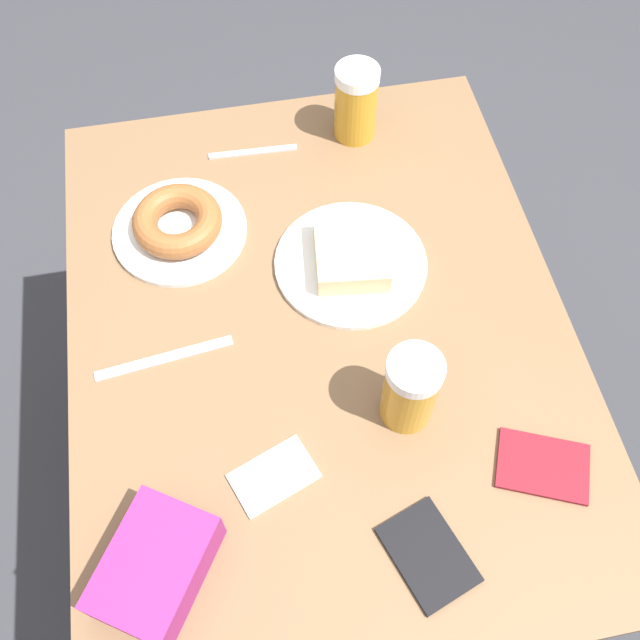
{
  "coord_description": "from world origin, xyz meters",
  "views": [
    {
      "loc": [
        0.1,
        0.54,
        1.73
      ],
      "look_at": [
        0.0,
        0.0,
        0.78
      ],
      "focal_mm": 40.0,
      "sensor_mm": 36.0,
      "label": 1
    }
  ],
  "objects_px": {
    "fork": "(253,152)",
    "passport_near_edge": "(428,554)",
    "knife": "(164,358)",
    "beer_mug_left": "(410,389)",
    "beer_mug_center": "(356,103)",
    "plate_with_cake": "(351,259)",
    "napkin_folded": "(274,476)",
    "passport_far_edge": "(543,466)",
    "blue_pouch": "(155,567)",
    "plate_with_donut": "(178,224)"
  },
  "relations": [
    {
      "from": "napkin_folded",
      "to": "knife",
      "type": "distance_m",
      "value": 0.25
    },
    {
      "from": "plate_with_cake",
      "to": "beer_mug_center",
      "type": "relative_size",
      "value": 1.75
    },
    {
      "from": "knife",
      "to": "passport_near_edge",
      "type": "height_order",
      "value": "passport_near_edge"
    },
    {
      "from": "beer_mug_center",
      "to": "knife",
      "type": "height_order",
      "value": "beer_mug_center"
    },
    {
      "from": "napkin_folded",
      "to": "plate_with_cake",
      "type": "bearing_deg",
      "value": -118.55
    },
    {
      "from": "fork",
      "to": "passport_far_edge",
      "type": "bearing_deg",
      "value": 115.4
    },
    {
      "from": "beer_mug_center",
      "to": "passport_far_edge",
      "type": "xyz_separation_m",
      "value": [
        -0.12,
        0.68,
        -0.07
      ]
    },
    {
      "from": "plate_with_cake",
      "to": "plate_with_donut",
      "type": "distance_m",
      "value": 0.29
    },
    {
      "from": "fork",
      "to": "passport_near_edge",
      "type": "height_order",
      "value": "passport_near_edge"
    },
    {
      "from": "passport_near_edge",
      "to": "passport_far_edge",
      "type": "distance_m",
      "value": 0.21
    },
    {
      "from": "beer_mug_left",
      "to": "passport_far_edge",
      "type": "bearing_deg",
      "value": 144.57
    },
    {
      "from": "plate_with_cake",
      "to": "beer_mug_left",
      "type": "distance_m",
      "value": 0.27
    },
    {
      "from": "plate_with_donut",
      "to": "napkin_folded",
      "type": "xyz_separation_m",
      "value": [
        -0.09,
        0.45,
        -0.02
      ]
    },
    {
      "from": "plate_with_cake",
      "to": "knife",
      "type": "height_order",
      "value": "plate_with_cake"
    },
    {
      "from": "plate_with_cake",
      "to": "passport_far_edge",
      "type": "xyz_separation_m",
      "value": [
        -0.19,
        0.39,
        -0.01
      ]
    },
    {
      "from": "passport_near_edge",
      "to": "beer_mug_left",
      "type": "bearing_deg",
      "value": -95.96
    },
    {
      "from": "beer_mug_center",
      "to": "knife",
      "type": "bearing_deg",
      "value": 46.83
    },
    {
      "from": "passport_far_edge",
      "to": "knife",
      "type": "bearing_deg",
      "value": -28.03
    },
    {
      "from": "beer_mug_left",
      "to": "blue_pouch",
      "type": "relative_size",
      "value": 0.73
    },
    {
      "from": "beer_mug_center",
      "to": "knife",
      "type": "xyz_separation_m",
      "value": [
        0.38,
        0.41,
        -0.07
      ]
    },
    {
      "from": "blue_pouch",
      "to": "napkin_folded",
      "type": "bearing_deg",
      "value": -148.81
    },
    {
      "from": "napkin_folded",
      "to": "blue_pouch",
      "type": "relative_size",
      "value": 0.67
    },
    {
      "from": "passport_near_edge",
      "to": "blue_pouch",
      "type": "height_order",
      "value": "blue_pouch"
    },
    {
      "from": "beer_mug_left",
      "to": "blue_pouch",
      "type": "distance_m",
      "value": 0.4
    },
    {
      "from": "beer_mug_center",
      "to": "fork",
      "type": "height_order",
      "value": "beer_mug_center"
    },
    {
      "from": "napkin_folded",
      "to": "fork",
      "type": "bearing_deg",
      "value": -95.33
    },
    {
      "from": "plate_with_cake",
      "to": "passport_near_edge",
      "type": "xyz_separation_m",
      "value": [
        -0.0,
        0.47,
        -0.01
      ]
    },
    {
      "from": "passport_far_edge",
      "to": "blue_pouch",
      "type": "height_order",
      "value": "blue_pouch"
    },
    {
      "from": "fork",
      "to": "knife",
      "type": "relative_size",
      "value": 0.76
    },
    {
      "from": "knife",
      "to": "passport_far_edge",
      "type": "distance_m",
      "value": 0.57
    },
    {
      "from": "napkin_folded",
      "to": "blue_pouch",
      "type": "bearing_deg",
      "value": 31.19
    },
    {
      "from": "plate_with_cake",
      "to": "blue_pouch",
      "type": "xyz_separation_m",
      "value": [
        0.34,
        0.43,
        0.02
      ]
    },
    {
      "from": "fork",
      "to": "blue_pouch",
      "type": "height_order",
      "value": "blue_pouch"
    },
    {
      "from": "fork",
      "to": "passport_near_edge",
      "type": "distance_m",
      "value": 0.76
    },
    {
      "from": "plate_with_donut",
      "to": "knife",
      "type": "height_order",
      "value": "plate_with_donut"
    },
    {
      "from": "beer_mug_center",
      "to": "blue_pouch",
      "type": "relative_size",
      "value": 0.73
    },
    {
      "from": "napkin_folded",
      "to": "passport_near_edge",
      "type": "bearing_deg",
      "value": 141.94
    },
    {
      "from": "fork",
      "to": "beer_mug_left",
      "type": "bearing_deg",
      "value": 105.15
    },
    {
      "from": "beer_mug_left",
      "to": "passport_near_edge",
      "type": "bearing_deg",
      "value": 84.04
    },
    {
      "from": "fork",
      "to": "blue_pouch",
      "type": "bearing_deg",
      "value": 72.63
    },
    {
      "from": "knife",
      "to": "passport_near_edge",
      "type": "distance_m",
      "value": 0.48
    },
    {
      "from": "plate_with_cake",
      "to": "plate_with_donut",
      "type": "height_order",
      "value": "same"
    },
    {
      "from": "passport_near_edge",
      "to": "plate_with_cake",
      "type": "bearing_deg",
      "value": -89.63
    },
    {
      "from": "plate_with_cake",
      "to": "napkin_folded",
      "type": "xyz_separation_m",
      "value": [
        0.18,
        0.33,
        -0.02
      ]
    },
    {
      "from": "fork",
      "to": "blue_pouch",
      "type": "distance_m",
      "value": 0.74
    },
    {
      "from": "passport_near_edge",
      "to": "passport_far_edge",
      "type": "xyz_separation_m",
      "value": [
        -0.19,
        -0.09,
        0.0
      ]
    },
    {
      "from": "napkin_folded",
      "to": "plate_with_donut",
      "type": "bearing_deg",
      "value": -78.71
    },
    {
      "from": "beer_mug_left",
      "to": "passport_near_edge",
      "type": "distance_m",
      "value": 0.22
    },
    {
      "from": "plate_with_donut",
      "to": "passport_far_edge",
      "type": "bearing_deg",
      "value": 132.37
    },
    {
      "from": "passport_near_edge",
      "to": "blue_pouch",
      "type": "relative_size",
      "value": 0.75
    }
  ]
}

